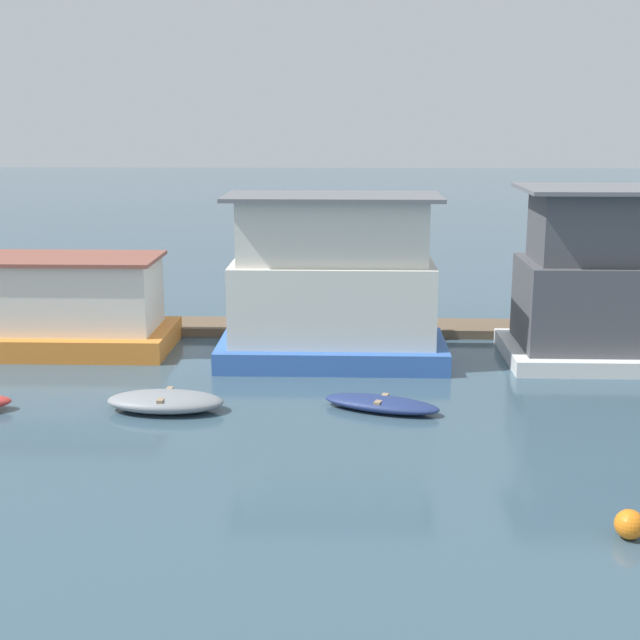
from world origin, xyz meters
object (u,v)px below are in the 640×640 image
object	(u,v)px
houseboat_orange	(57,307)
dinghy_navy	(381,404)
houseboat_white	(632,284)
mooring_post_near_right	(412,310)
mooring_post_near_left	(133,311)
buoy_orange	(630,524)
houseboat_blue	(332,288)
dinghy_grey	(165,401)

from	to	relation	value
houseboat_orange	dinghy_navy	world-z (taller)	houseboat_orange
houseboat_white	mooring_post_near_right	xyz separation A→B (m)	(-6.49, 2.17, -1.33)
mooring_post_near_left	mooring_post_near_right	distance (m)	9.37
buoy_orange	houseboat_orange	bearing A→B (deg)	138.62
houseboat_blue	mooring_post_near_left	world-z (taller)	houseboat_blue
dinghy_grey	houseboat_white	bearing A→B (deg)	21.70
dinghy_grey	mooring_post_near_left	distance (m)	7.91
houseboat_blue	houseboat_white	world-z (taller)	houseboat_white
dinghy_navy	mooring_post_near_left	size ratio (longest dim) A/B	1.71
mooring_post_near_right	mooring_post_near_left	bearing A→B (deg)	180.00
houseboat_orange	dinghy_navy	xyz separation A→B (m)	(10.24, -5.80, -1.21)
dinghy_grey	mooring_post_near_right	size ratio (longest dim) A/B	1.44
buoy_orange	houseboat_white	bearing A→B (deg)	73.66
mooring_post_near_right	dinghy_navy	bearing A→B (deg)	-99.67
houseboat_blue	buoy_orange	size ratio (longest dim) A/B	12.82
houseboat_blue	mooring_post_near_right	distance (m)	3.84
houseboat_blue	dinghy_navy	size ratio (longest dim) A/B	2.15
dinghy_navy	buoy_orange	xyz separation A→B (m)	(4.21, -6.93, 0.09)
mooring_post_near_right	buoy_orange	distance (m)	14.50
houseboat_orange	mooring_post_near_right	size ratio (longest dim) A/B	3.44
houseboat_orange	buoy_orange	size ratio (longest dim) A/B	13.58
houseboat_orange	mooring_post_near_left	world-z (taller)	houseboat_orange
houseboat_orange	buoy_orange	xyz separation A→B (m)	(14.45, -12.73, -1.12)
houseboat_white	mooring_post_near_right	bearing A→B (deg)	161.56
mooring_post_near_right	houseboat_white	bearing A→B (deg)	-18.44
houseboat_orange	buoy_orange	world-z (taller)	houseboat_orange
houseboat_blue	houseboat_white	distance (m)	9.10
dinghy_grey	dinghy_navy	xyz separation A→B (m)	(5.54, 0.21, -0.07)
dinghy_grey	mooring_post_near_left	world-z (taller)	mooring_post_near_left
houseboat_orange	buoy_orange	distance (m)	19.29
houseboat_blue	buoy_orange	bearing A→B (deg)	-64.39
houseboat_blue	buoy_orange	world-z (taller)	houseboat_blue
dinghy_grey	buoy_orange	world-z (taller)	buoy_orange
houseboat_white	mooring_post_near_left	bearing A→B (deg)	172.23
mooring_post_near_right	houseboat_orange	bearing A→B (deg)	-172.87
houseboat_orange	houseboat_blue	xyz separation A→B (m)	(8.88, -1.12, 0.89)
buoy_orange	mooring_post_near_left	bearing A→B (deg)	131.06
houseboat_orange	mooring_post_near_right	xyz separation A→B (m)	(11.48, 1.44, -0.32)
mooring_post_near_left	buoy_orange	size ratio (longest dim) A/B	3.49
houseboat_white	mooring_post_near_left	world-z (taller)	houseboat_white
houseboat_white	mooring_post_near_right	size ratio (longest dim) A/B	4.54
houseboat_blue	mooring_post_near_right	world-z (taller)	houseboat_blue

